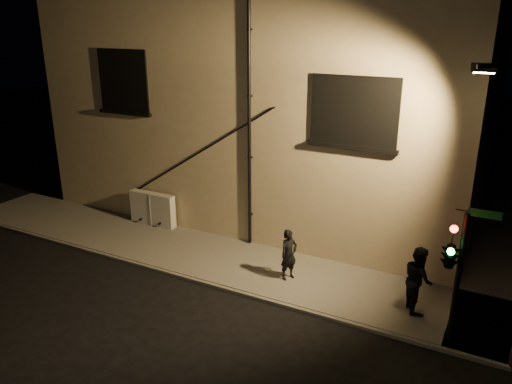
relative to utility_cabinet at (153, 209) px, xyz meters
The scene contains 7 objects.
ground 6.48m from the utility_cabinet, 24.80° to the right, with size 90.00×90.00×0.00m, color black.
sidewalk 7.30m from the utility_cabinet, 13.44° to the left, with size 21.00×16.00×0.12m.
building 7.82m from the utility_cabinet, 65.69° to the left, with size 16.20×12.23×8.80m.
utility_cabinet is the anchor object (origin of this frame).
pedestrian_a 6.42m from the utility_cabinet, 12.85° to the right, with size 0.57×0.37×1.56m, color black.
pedestrian_b 10.06m from the utility_cabinet, ahead, with size 0.88×0.69×1.82m, color black.
traffic_signal 11.18m from the utility_cabinet, 13.15° to the right, with size 1.15×2.00×3.45m.
Camera 1 is at (5.78, -10.96, 7.49)m, focal length 35.00 mm.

